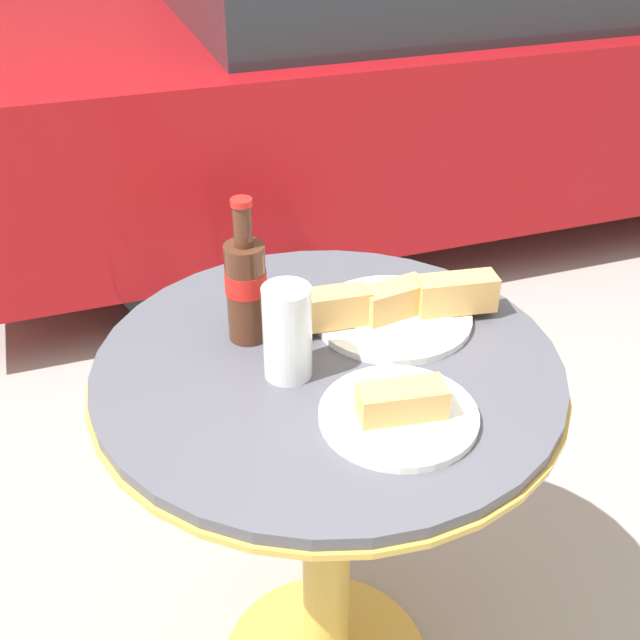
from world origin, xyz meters
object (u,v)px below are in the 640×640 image
at_px(cola_bottle_left, 246,286).
at_px(lunch_plate_far, 399,411).
at_px(lunch_plate_near, 396,308).
at_px(parked_car, 460,50).
at_px(bistro_table, 327,459).
at_px(drinking_glass, 287,336).

relative_size(cola_bottle_left, lunch_plate_far, 1.07).
relative_size(lunch_plate_near, parked_car, 0.08).
relative_size(bistro_table, cola_bottle_left, 3.24).
bearing_deg(drinking_glass, parked_car, 56.58).
bearing_deg(parked_car, drinking_glass, -123.42).
xyz_separation_m(lunch_plate_near, lunch_plate_far, (-0.10, -0.23, -0.01)).
bearing_deg(lunch_plate_far, parked_car, 60.39).
relative_size(bistro_table, drinking_glass, 5.23).
xyz_separation_m(cola_bottle_left, parked_car, (1.46, 2.05, -0.25)).
height_order(cola_bottle_left, drinking_glass, cola_bottle_left).
relative_size(bistro_table, lunch_plate_near, 2.34).
distance_m(lunch_plate_near, parked_car, 2.43).
distance_m(bistro_table, lunch_plate_far, 0.28).
height_order(cola_bottle_left, parked_car, parked_car).
height_order(bistro_table, parked_car, parked_car).
bearing_deg(cola_bottle_left, parked_car, 54.56).
distance_m(cola_bottle_left, parked_car, 2.53).
relative_size(cola_bottle_left, parked_car, 0.06).
height_order(drinking_glass, lunch_plate_near, drinking_glass).
xyz_separation_m(drinking_glass, lunch_plate_far, (0.11, -0.15, -0.05)).
xyz_separation_m(bistro_table, lunch_plate_near, (0.14, 0.07, 0.23)).
height_order(lunch_plate_near, parked_car, parked_car).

